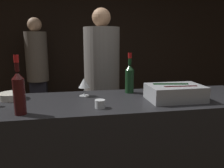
{
  "coord_description": "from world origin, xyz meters",
  "views": [
    {
      "loc": [
        -0.31,
        -1.29,
        1.46
      ],
      "look_at": [
        0.0,
        0.38,
        1.12
      ],
      "focal_mm": 35.0,
      "sensor_mm": 36.0,
      "label": 1
    }
  ],
  "objects_px": {
    "candle_votive": "(100,104)",
    "ice_bin_with_bottles": "(175,92)",
    "person_blond_tee": "(102,79)",
    "person_in_hoodie": "(38,69)",
    "wine_glass": "(84,84)",
    "red_wine_bottle_tall": "(19,91)",
    "bowl_white": "(12,96)",
    "red_wine_bottle_burgundy": "(130,77)"
  },
  "relations": [
    {
      "from": "candle_votive",
      "to": "red_wine_bottle_burgundy",
      "type": "relative_size",
      "value": 0.2
    },
    {
      "from": "candle_votive",
      "to": "person_blond_tee",
      "type": "relative_size",
      "value": 0.04
    },
    {
      "from": "ice_bin_with_bottles",
      "to": "red_wine_bottle_burgundy",
      "type": "bearing_deg",
      "value": 133.27
    },
    {
      "from": "wine_glass",
      "to": "candle_votive",
      "type": "xyz_separation_m",
      "value": [
        0.09,
        -0.35,
        -0.08
      ]
    },
    {
      "from": "bowl_white",
      "to": "person_blond_tee",
      "type": "distance_m",
      "value": 1.09
    },
    {
      "from": "red_wine_bottle_burgundy",
      "to": "person_in_hoodie",
      "type": "bearing_deg",
      "value": 121.12
    },
    {
      "from": "wine_glass",
      "to": "ice_bin_with_bottles",
      "type": "bearing_deg",
      "value": -20.42
    },
    {
      "from": "ice_bin_with_bottles",
      "to": "red_wine_bottle_tall",
      "type": "distance_m",
      "value": 1.12
    },
    {
      "from": "ice_bin_with_bottles",
      "to": "red_wine_bottle_tall",
      "type": "relative_size",
      "value": 1.12
    },
    {
      "from": "bowl_white",
      "to": "red_wine_bottle_burgundy",
      "type": "xyz_separation_m",
      "value": [
        0.97,
        0.04,
        0.11
      ]
    },
    {
      "from": "bowl_white",
      "to": "candle_votive",
      "type": "bearing_deg",
      "value": -28.31
    },
    {
      "from": "bowl_white",
      "to": "person_in_hoodie",
      "type": "bearing_deg",
      "value": 91.79
    },
    {
      "from": "candle_votive",
      "to": "red_wine_bottle_tall",
      "type": "height_order",
      "value": "red_wine_bottle_tall"
    },
    {
      "from": "ice_bin_with_bottles",
      "to": "person_blond_tee",
      "type": "distance_m",
      "value": 1.07
    },
    {
      "from": "candle_votive",
      "to": "red_wine_bottle_burgundy",
      "type": "distance_m",
      "value": 0.52
    },
    {
      "from": "person_in_hoodie",
      "to": "wine_glass",
      "type": "bearing_deg",
      "value": -136.91
    },
    {
      "from": "red_wine_bottle_burgundy",
      "to": "person_in_hoodie",
      "type": "height_order",
      "value": "person_in_hoodie"
    },
    {
      "from": "ice_bin_with_bottles",
      "to": "candle_votive",
      "type": "height_order",
      "value": "ice_bin_with_bottles"
    },
    {
      "from": "candle_votive",
      "to": "red_wine_bottle_burgundy",
      "type": "bearing_deg",
      "value": 51.56
    },
    {
      "from": "wine_glass",
      "to": "red_wine_bottle_tall",
      "type": "xyz_separation_m",
      "value": [
        -0.42,
        -0.39,
        0.04
      ]
    },
    {
      "from": "person_in_hoodie",
      "to": "red_wine_bottle_burgundy",
      "type": "bearing_deg",
      "value": -125.46
    },
    {
      "from": "bowl_white",
      "to": "wine_glass",
      "type": "height_order",
      "value": "wine_glass"
    },
    {
      "from": "bowl_white",
      "to": "candle_votive",
      "type": "relative_size",
      "value": 2.8
    },
    {
      "from": "red_wine_bottle_tall",
      "to": "person_in_hoodie",
      "type": "height_order",
      "value": "person_in_hoodie"
    },
    {
      "from": "bowl_white",
      "to": "red_wine_bottle_burgundy",
      "type": "distance_m",
      "value": 0.98
    },
    {
      "from": "wine_glass",
      "to": "person_in_hoodie",
      "type": "relative_size",
      "value": 0.08
    },
    {
      "from": "candle_votive",
      "to": "ice_bin_with_bottles",
      "type": "bearing_deg",
      "value": 9.01
    },
    {
      "from": "red_wine_bottle_tall",
      "to": "person_in_hoodie",
      "type": "distance_m",
      "value": 2.15
    },
    {
      "from": "wine_glass",
      "to": "red_wine_bottle_tall",
      "type": "distance_m",
      "value": 0.58
    },
    {
      "from": "wine_glass",
      "to": "person_in_hoodie",
      "type": "bearing_deg",
      "value": 109.66
    },
    {
      "from": "red_wine_bottle_tall",
      "to": "red_wine_bottle_burgundy",
      "type": "xyz_separation_m",
      "value": [
        0.83,
        0.44,
        -0.01
      ]
    },
    {
      "from": "candle_votive",
      "to": "person_blond_tee",
      "type": "xyz_separation_m",
      "value": [
        0.16,
        1.07,
        -0.02
      ]
    },
    {
      "from": "bowl_white",
      "to": "red_wine_bottle_tall",
      "type": "height_order",
      "value": "red_wine_bottle_tall"
    },
    {
      "from": "person_blond_tee",
      "to": "ice_bin_with_bottles",
      "type": "bearing_deg",
      "value": 15.92
    },
    {
      "from": "red_wine_bottle_burgundy",
      "to": "wine_glass",
      "type": "bearing_deg",
      "value": -173.44
    },
    {
      "from": "ice_bin_with_bottles",
      "to": "wine_glass",
      "type": "bearing_deg",
      "value": 159.58
    },
    {
      "from": "bowl_white",
      "to": "person_in_hoodie",
      "type": "distance_m",
      "value": 1.75
    },
    {
      "from": "red_wine_bottle_tall",
      "to": "bowl_white",
      "type": "bearing_deg",
      "value": 110.4
    },
    {
      "from": "ice_bin_with_bottles",
      "to": "person_blond_tee",
      "type": "relative_size",
      "value": 0.23
    },
    {
      "from": "wine_glass",
      "to": "bowl_white",
      "type": "bearing_deg",
      "value": 179.7
    },
    {
      "from": "wine_glass",
      "to": "person_blond_tee",
      "type": "bearing_deg",
      "value": 70.92
    },
    {
      "from": "person_in_hoodie",
      "to": "person_blond_tee",
      "type": "relative_size",
      "value": 0.99
    }
  ]
}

